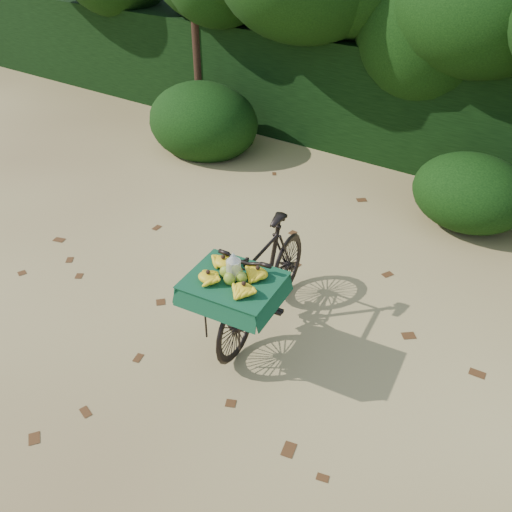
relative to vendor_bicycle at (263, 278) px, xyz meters
The scene contains 6 objects.
ground 1.32m from the vendor_bicycle, 107.92° to the right, with size 80.00×80.00×0.00m, color #D1BC6F.
vendor_bicycle is the anchor object (origin of this frame).
hedge_backdrop 5.19m from the vendor_bicycle, 94.04° to the left, with size 26.00×1.80×1.80m, color black.
tree_row 4.71m from the vendor_bicycle, 103.07° to the left, with size 14.50×2.00×4.00m, color black, non-canonical shape.
bush_clumps 3.18m from the vendor_bicycle, 87.56° to the left, with size 8.80×1.70×0.90m, color black, non-canonical shape.
leaf_litter 0.83m from the vendor_bicycle, 127.33° to the right, with size 7.00×7.30×0.01m, color #4C2B14, non-canonical shape.
Camera 1 is at (2.77, -2.47, 3.83)m, focal length 38.00 mm.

